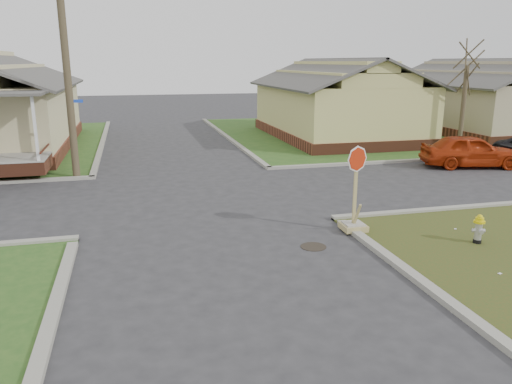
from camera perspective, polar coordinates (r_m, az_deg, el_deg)
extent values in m
plane|color=#2B2B2D|center=(12.44, -3.84, -6.36)|extent=(120.00, 120.00, 0.00)
cube|color=#284E1C|center=(38.26, 25.05, 6.67)|extent=(37.00, 19.00, 0.05)
cylinder|color=black|center=(12.54, 6.58, -6.22)|extent=(0.64, 0.64, 0.01)
cube|color=brown|center=(30.70, 9.10, 6.72)|extent=(7.20, 11.20, 0.60)
cube|color=#C2BC72|center=(30.52, 9.23, 9.70)|extent=(7.00, 11.00, 2.60)
cube|color=brown|center=(35.82, 24.09, 6.76)|extent=(7.20, 11.20, 0.60)
cube|color=tan|center=(35.67, 24.36, 9.30)|extent=(7.00, 11.00, 2.60)
cylinder|color=#463C28|center=(20.45, -20.90, 13.87)|extent=(0.28, 0.28, 9.00)
cylinder|color=#463C28|center=(27.03, 22.55, 8.69)|extent=(0.22, 0.22, 4.20)
cylinder|color=black|center=(13.75, 23.94, -5.14)|extent=(0.20, 0.20, 0.09)
cylinder|color=silver|center=(13.67, 24.06, -4.12)|extent=(0.18, 0.18, 0.43)
sphere|color=silver|center=(13.61, 24.15, -3.27)|extent=(0.18, 0.18, 0.18)
cylinder|color=#D8C50B|center=(13.60, 24.16, -3.12)|extent=(0.28, 0.28, 0.06)
cylinder|color=#D8C50B|center=(13.58, 24.19, -2.86)|extent=(0.20, 0.20, 0.09)
sphere|color=#D8C50B|center=(13.56, 24.22, -2.63)|extent=(0.14, 0.14, 0.14)
cube|color=#9F8F56|center=(13.77, 11.05, -3.94)|extent=(0.64, 0.64, 0.15)
cube|color=#A19D94|center=(13.74, 11.07, -3.55)|extent=(0.51, 0.51, 0.04)
cube|color=#9F8F56|center=(13.47, 11.28, 0.52)|extent=(0.09, 0.05, 2.16)
cylinder|color=#AE230B|center=(13.26, 11.53, 3.71)|extent=(0.58, 0.25, 0.62)
cylinder|color=white|center=(13.28, 11.50, 3.72)|extent=(0.65, 0.28, 0.70)
imported|color=#A42B0B|center=(23.60, 23.35, 4.34)|extent=(4.44, 2.63, 1.42)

